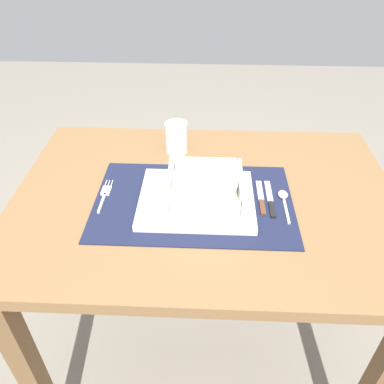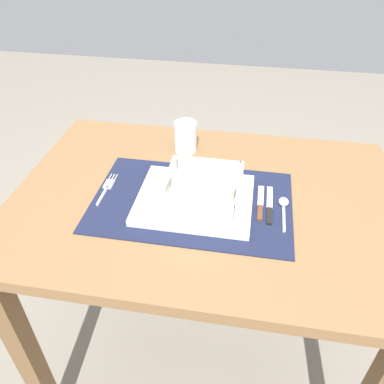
{
  "view_description": "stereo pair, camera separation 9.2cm",
  "coord_description": "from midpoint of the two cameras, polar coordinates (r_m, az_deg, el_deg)",
  "views": [
    {
      "loc": [
        0.0,
        -0.76,
        1.33
      ],
      "look_at": [
        -0.03,
        -0.03,
        0.77
      ],
      "focal_mm": 36.31,
      "sensor_mm": 36.0,
      "label": 1
    },
    {
      "loc": [
        0.1,
        -0.75,
        1.33
      ],
      "look_at": [
        -0.03,
        -0.03,
        0.77
      ],
      "focal_mm": 36.31,
      "sensor_mm": 36.0,
      "label": 2
    }
  ],
  "objects": [
    {
      "name": "butter_knife",
      "position": [
        0.94,
        8.49,
        -1.39
      ],
      "size": [
        0.01,
        0.14,
        0.01
      ],
      "rotation": [
        0.0,
        0.0,
        0.02
      ],
      "color": "black",
      "rests_on": "placemat"
    },
    {
      "name": "porridge_bowl",
      "position": [
        0.92,
        -1.24,
        0.49
      ],
      "size": [
        0.18,
        0.18,
        0.05
      ],
      "color": "white",
      "rests_on": "serving_plate"
    },
    {
      "name": "ground_plane",
      "position": [
        1.53,
        -0.68,
        -22.76
      ],
      "size": [
        6.0,
        6.0,
        0.0
      ],
      "primitive_type": "plane",
      "color": "gray"
    },
    {
      "name": "fork",
      "position": [
        0.99,
        -15.45,
        -0.27
      ],
      "size": [
        0.02,
        0.13,
        0.0
      ],
      "rotation": [
        0.0,
        0.0,
        0.01
      ],
      "color": "silver",
      "rests_on": "placemat"
    },
    {
      "name": "placemat",
      "position": [
        0.94,
        -2.81,
        -1.48
      ],
      "size": [
        0.48,
        0.31,
        0.0
      ],
      "primitive_type": "cube",
      "color": "#191E38",
      "rests_on": "dining_table"
    },
    {
      "name": "serving_plate",
      "position": [
        0.93,
        -2.4,
        -1.17
      ],
      "size": [
        0.27,
        0.22,
        0.02
      ],
      "primitive_type": "cube",
      "color": "white",
      "rests_on": "placemat"
    },
    {
      "name": "spoon",
      "position": [
        0.95,
        10.43,
        -1.02
      ],
      "size": [
        0.02,
        0.12,
        0.01
      ],
      "rotation": [
        0.0,
        0.0,
        0.03
      ],
      "color": "silver",
      "rests_on": "placemat"
    },
    {
      "name": "bread_knife",
      "position": [
        0.94,
        7.17,
        -1.17
      ],
      "size": [
        0.01,
        0.13,
        0.01
      ],
      "rotation": [
        0.0,
        0.0,
        -0.01
      ],
      "color": "#59331E",
      "rests_on": "placemat"
    },
    {
      "name": "drinking_glass",
      "position": [
        1.11,
        -4.89,
        7.68
      ],
      "size": [
        0.06,
        0.06,
        0.09
      ],
      "color": "white",
      "rests_on": "dining_table"
    },
    {
      "name": "dining_table",
      "position": [
        1.03,
        -0.93,
        -5.57
      ],
      "size": [
        0.95,
        0.66,
        0.74
      ],
      "color": "brown",
      "rests_on": "ground"
    }
  ]
}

